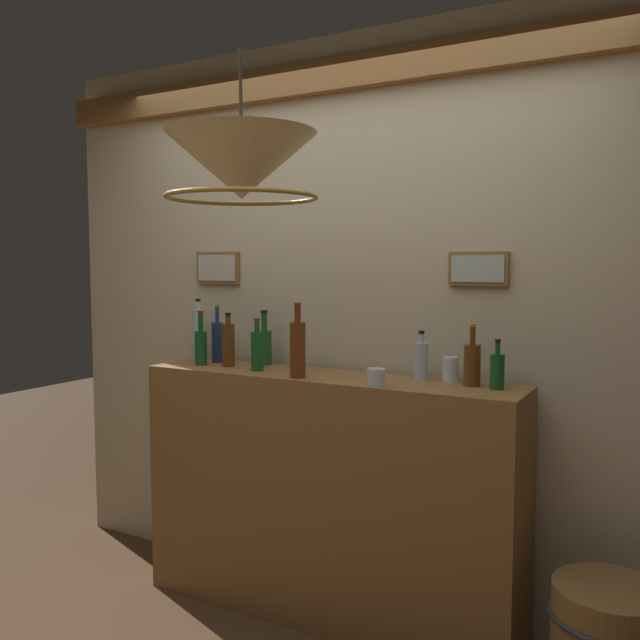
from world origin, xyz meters
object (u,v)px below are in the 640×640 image
(liquor_bottle_vermouth, at_px, (217,341))
(pendant_lamp, at_px, (241,168))
(liquor_bottle_vodka, at_px, (472,364))
(liquor_bottle_whiskey, at_px, (298,348))
(liquor_bottle_bourbon, at_px, (257,350))
(liquor_bottle_amaro, at_px, (201,345))
(glass_tumbler_highball, at_px, (376,377))
(liquor_bottle_rye, at_px, (198,333))
(liquor_bottle_gin, at_px, (497,370))
(liquor_bottle_brandy, at_px, (228,344))
(glass_tumbler_rocks, at_px, (450,369))
(liquor_bottle_scotch, at_px, (297,349))
(liquor_bottle_port, at_px, (421,360))
(liquor_bottle_sherry, at_px, (264,345))

(liquor_bottle_vermouth, xyz_separation_m, pendant_lamp, (0.76, -0.83, 0.70))
(liquor_bottle_vodka, relative_size, liquor_bottle_whiskey, 0.78)
(liquor_bottle_bourbon, height_order, liquor_bottle_vermouth, liquor_bottle_vermouth)
(liquor_bottle_amaro, relative_size, glass_tumbler_highball, 3.59)
(liquor_bottle_rye, bearing_deg, liquor_bottle_gin, -2.92)
(liquor_bottle_bourbon, bearing_deg, liquor_bottle_brandy, 168.23)
(liquor_bottle_gin, bearing_deg, glass_tumbler_rocks, 161.91)
(glass_tumbler_rocks, height_order, pendant_lamp, pendant_lamp)
(liquor_bottle_vodka, bearing_deg, glass_tumbler_highball, -151.08)
(liquor_bottle_bourbon, bearing_deg, pendant_lamp, -58.47)
(liquor_bottle_rye, relative_size, glass_tumbler_rocks, 2.98)
(liquor_bottle_rye, xyz_separation_m, pendant_lamp, (0.92, -0.87, 0.67))
(liquor_bottle_scotch, bearing_deg, glass_tumbler_rocks, 4.24)
(liquor_bottle_port, xyz_separation_m, glass_tumbler_rocks, (0.12, 0.02, -0.03))
(liquor_bottle_vodka, relative_size, liquor_bottle_bourbon, 1.04)
(liquor_bottle_bourbon, relative_size, liquor_bottle_vermouth, 0.84)
(liquor_bottle_bourbon, relative_size, liquor_bottle_scotch, 0.88)
(liquor_bottle_whiskey, xyz_separation_m, liquor_bottle_port, (0.49, 0.20, -0.05))
(glass_tumbler_rocks, bearing_deg, pendant_lamp, -117.03)
(liquor_bottle_brandy, distance_m, liquor_bottle_gin, 1.29)
(liquor_bottle_gin, xyz_separation_m, liquor_bottle_rye, (-1.57, 0.08, 0.06))
(liquor_bottle_bourbon, relative_size, liquor_bottle_sherry, 0.91)
(glass_tumbler_rocks, bearing_deg, liquor_bottle_scotch, -175.76)
(liquor_bottle_vodka, height_order, liquor_bottle_whiskey, liquor_bottle_whiskey)
(liquor_bottle_amaro, height_order, liquor_bottle_rye, liquor_bottle_rye)
(liquor_bottle_whiskey, distance_m, liquor_bottle_rye, 0.78)
(liquor_bottle_gin, xyz_separation_m, liquor_bottle_port, (-0.34, 0.05, 0.01))
(liquor_bottle_vodka, bearing_deg, liquor_bottle_sherry, 176.53)
(liquor_bottle_sherry, bearing_deg, liquor_bottle_bourbon, -66.08)
(liquor_bottle_whiskey, bearing_deg, liquor_bottle_port, 22.64)
(liquor_bottle_vermouth, distance_m, liquor_bottle_rye, 0.16)
(liquor_bottle_sherry, height_order, liquor_bottle_gin, liquor_bottle_sherry)
(liquor_bottle_scotch, relative_size, pendant_lamp, 0.54)
(liquor_bottle_amaro, height_order, liquor_bottle_port, liquor_bottle_amaro)
(liquor_bottle_whiskey, relative_size, liquor_bottle_rye, 1.04)
(liquor_bottle_port, relative_size, glass_tumbler_highball, 2.84)
(liquor_bottle_gin, bearing_deg, liquor_bottle_port, 171.01)
(liquor_bottle_gin, xyz_separation_m, liquor_bottle_scotch, (-0.93, 0.02, 0.03))
(liquor_bottle_bourbon, height_order, liquor_bottle_port, liquor_bottle_bourbon)
(liquor_bottle_amaro, xyz_separation_m, liquor_bottle_rye, (-0.14, 0.15, 0.04))
(liquor_bottle_sherry, distance_m, glass_tumbler_rocks, 0.95)
(liquor_bottle_sherry, bearing_deg, liquor_bottle_brandy, -132.91)
(pendant_lamp, bearing_deg, liquor_bottle_bourbon, 121.53)
(liquor_bottle_vermouth, xyz_separation_m, liquor_bottle_rye, (-0.15, 0.04, 0.03))
(liquor_bottle_gin, height_order, liquor_bottle_rye, liquor_bottle_rye)
(liquor_bottle_amaro, bearing_deg, liquor_bottle_vodka, 4.11)
(glass_tumbler_rocks, bearing_deg, liquor_bottle_vermouth, -178.62)
(liquor_bottle_scotch, bearing_deg, glass_tumbler_highball, -20.80)
(liquor_bottle_bourbon, distance_m, liquor_bottle_sherry, 0.19)
(liquor_bottle_amaro, bearing_deg, liquor_bottle_rye, 132.64)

